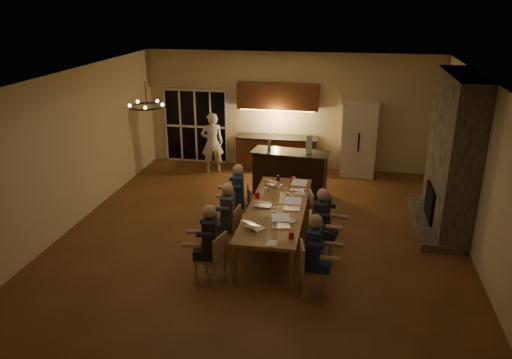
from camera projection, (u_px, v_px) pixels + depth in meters
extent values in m
plane|color=brown|center=(261.00, 236.00, 10.12)|extent=(9.00, 9.00, 0.00)
cube|color=beige|center=(290.00, 111.00, 13.73)|extent=(8.00, 0.04, 3.20)
cube|color=beige|center=(69.00, 150.00, 10.25)|extent=(0.04, 9.00, 3.20)
cube|color=beige|center=(484.00, 174.00, 8.88)|extent=(0.04, 9.00, 3.20)
cube|color=white|center=(262.00, 76.00, 9.00)|extent=(8.00, 9.00, 0.04)
cube|color=black|center=(196.00, 126.00, 14.34)|extent=(1.86, 0.08, 2.10)
cube|color=#6D6355|center=(453.00, 154.00, 10.04)|extent=(0.58, 2.50, 3.20)
cube|color=beige|center=(359.00, 139.00, 13.28)|extent=(0.90, 0.68, 2.00)
cube|color=#A17D40|center=(276.00, 225.00, 9.77)|extent=(1.10, 3.32, 0.75)
cube|color=black|center=(290.00, 173.00, 12.12)|extent=(1.89, 0.86, 1.08)
imported|color=white|center=(212.00, 143.00, 13.54)|extent=(0.71, 0.59, 1.66)
torus|color=black|center=(147.00, 106.00, 8.84)|extent=(0.62, 0.62, 0.03)
cylinder|color=white|center=(273.00, 214.00, 9.23)|extent=(0.08, 0.08, 0.10)
cylinder|color=white|center=(288.00, 195.00, 10.09)|extent=(0.08, 0.08, 0.10)
cylinder|color=white|center=(266.00, 190.00, 10.37)|extent=(0.09, 0.09, 0.10)
cylinder|color=red|center=(291.00, 235.00, 8.39)|extent=(0.09, 0.09, 0.12)
cylinder|color=red|center=(257.00, 195.00, 10.07)|extent=(0.10, 0.10, 0.12)
cylinder|color=red|center=(294.00, 180.00, 10.89)|extent=(0.10, 0.10, 0.12)
cylinder|color=#B2B2B7|center=(275.00, 219.00, 8.99)|extent=(0.07, 0.07, 0.12)
cylinder|color=#3F0F0C|center=(278.00, 178.00, 10.98)|extent=(0.06, 0.06, 0.12)
cylinder|color=white|center=(289.00, 221.00, 9.04)|extent=(0.24, 0.24, 0.02)
cylinder|color=white|center=(255.00, 227.00, 8.80)|extent=(0.23, 0.23, 0.02)
cylinder|color=white|center=(300.00, 194.00, 10.26)|extent=(0.24, 0.24, 0.02)
cube|color=white|center=(272.00, 243.00, 8.23)|extent=(0.16, 0.23, 0.01)
cylinder|color=#99999E|center=(269.00, 146.00, 11.99)|extent=(0.07, 0.07, 0.24)
cube|color=silver|center=(309.00, 144.00, 11.76)|extent=(0.16, 0.16, 0.44)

